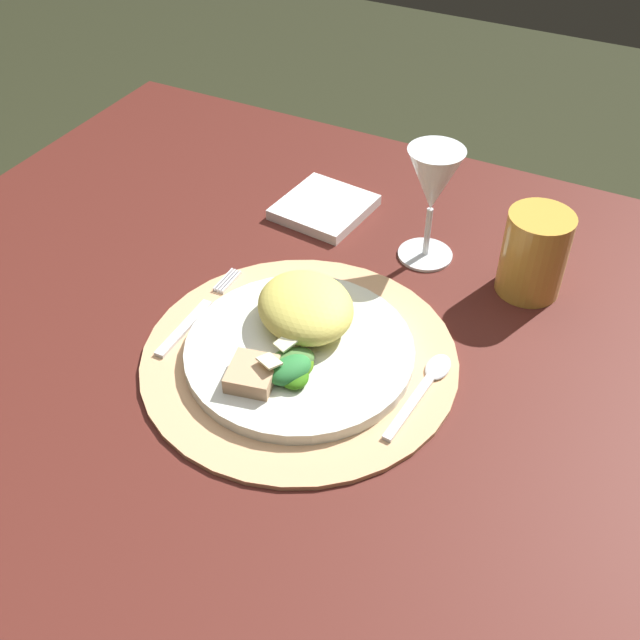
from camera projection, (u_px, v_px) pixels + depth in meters
name	position (u px, v px, depth m)	size (l,w,h in m)	color
ground_plane	(308.00, 631.00, 1.37)	(6.00, 6.00, 0.00)	#292C19
dining_table	(303.00, 427.00, 1.00)	(1.14, 0.95, 0.73)	#4D1D16
placemat	(300.00, 358.00, 0.85)	(0.35, 0.35, 0.01)	tan
dinner_plate	(299.00, 351.00, 0.84)	(0.26, 0.26, 0.01)	silver
pasta_serving	(307.00, 305.00, 0.86)	(0.12, 0.11, 0.05)	#DDCF5C
salad_greens	(292.00, 366.00, 0.80)	(0.07, 0.08, 0.03)	#306F11
bread_piece	(253.00, 374.00, 0.79)	(0.05, 0.05, 0.02)	tan
fork	(196.00, 315.00, 0.90)	(0.02, 0.17, 0.00)	silver
spoon	(428.00, 381.00, 0.82)	(0.03, 0.14, 0.01)	silver
napkin	(324.00, 207.00, 1.07)	(0.12, 0.12, 0.02)	white
wine_glass	(433.00, 185.00, 0.92)	(0.07, 0.07, 0.16)	silver
amber_tumbler	(534.00, 254.00, 0.91)	(0.08, 0.08, 0.11)	gold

